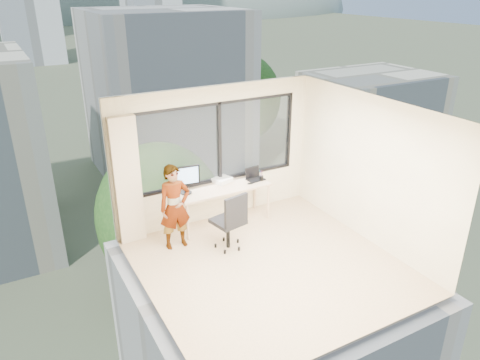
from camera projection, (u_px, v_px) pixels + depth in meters
floor at (269, 265)px, 7.55m from camera, size 4.00×4.00×0.01m
ceiling at (274, 111)px, 6.51m from camera, size 4.00×4.00×0.01m
wall_front at (362, 257)px, 5.42m from camera, size 4.00×0.01×2.60m
wall_left at (146, 224)px, 6.14m from camera, size 0.01×4.00×2.60m
wall_right at (369, 170)px, 7.91m from camera, size 0.01×4.00×2.60m
window_wall at (217, 143)px, 8.57m from camera, size 3.30×0.16×1.55m
curtain at (127, 181)px, 7.84m from camera, size 0.45×0.14×2.30m
desk at (223, 205)px, 8.73m from camera, size 1.80×0.60×0.75m
chair at (228, 219)px, 7.85m from camera, size 0.66×0.66×1.09m
person at (175, 207)px, 7.81m from camera, size 0.56×0.37×1.52m
monitor at (185, 180)px, 8.24m from camera, size 0.54×0.18×0.53m
game_console at (222, 180)px, 8.80m from camera, size 0.40×0.37×0.08m
laptop at (256, 175)px, 8.86m from camera, size 0.36×0.38×0.21m
cellphone at (250, 184)px, 8.73m from camera, size 0.11×0.07×0.01m
pen_cup at (261, 178)px, 8.86m from camera, size 0.08×0.08×0.10m
handbag at (255, 172)px, 9.06m from camera, size 0.24×0.14×0.18m
exterior_ground at (1, 65)px, 109.57m from camera, size 400.00×400.00×0.04m
near_bldg_b at (167, 94)px, 45.78m from camera, size 14.00×13.00×16.00m
near_bldg_c at (369, 123)px, 46.90m from camera, size 12.00×10.00×10.00m
far_tower_c at (150, 1)px, 140.37m from camera, size 15.00×15.00×26.00m
hill_b at (144, 11)px, 314.55m from camera, size 300.00×220.00×96.00m
tree_b at (162, 231)px, 27.56m from camera, size 7.60×7.60×9.00m
tree_c at (244, 107)px, 53.01m from camera, size 8.40×8.40×10.00m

